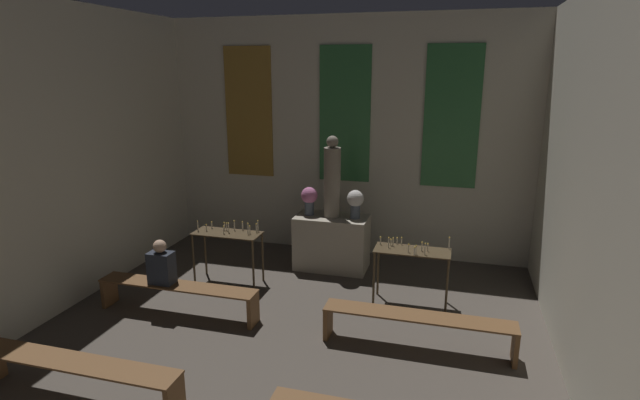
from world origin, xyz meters
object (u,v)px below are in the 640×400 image
Objects in this scene: pew_back_left at (178,292)px; person_seated at (161,265)px; flower_vase_left at (309,198)px; candle_rack_right at (412,258)px; statue at (332,180)px; flower_vase_right at (355,201)px; pew_third_left at (77,371)px; altar at (332,242)px; candle_rack_left at (228,240)px; pew_back_right at (418,323)px.

pew_back_left is 0.47m from person_seated.
flower_vase_left is 2.31m from candle_rack_right.
statue is 2.83× the size of flower_vase_right.
flower_vase_left is 0.21× the size of pew_back_left.
statue is 0.56m from flower_vase_right.
pew_third_left is (-3.29, -3.34, -0.40)m from candle_rack_right.
altar is 2.54× the size of flower_vase_right.
altar is 0.91m from flower_vase_right.
altar is 0.53× the size of pew_third_left.
pew_third_left is (-1.33, -4.43, -0.94)m from flower_vase_left.
flower_vase_left reaches higher than candle_rack_left.
candle_rack_left is (-1.11, -1.09, -0.53)m from flower_vase_left.
candle_rack_left reaches higher than candle_rack_right.
pew_back_left is 3.50m from pew_back_right.
flower_vase_left is at bearing 150.85° from candle_rack_right.
pew_back_right is 3.76m from person_seated.
flower_vase_left is at bearing 132.58° from pew_back_right.
pew_back_right is (1.33, -2.36, -0.94)m from flower_vase_right.
flower_vase_left is at bearing 180.00° from altar.
candle_rack_right is at bearing 99.56° from pew_back_right.
flower_vase_left is 0.45× the size of candle_rack_right.
candle_rack_left is (-1.96, -1.09, -0.53)m from flower_vase_right.
flower_vase_left reaches higher than pew_back_right.
person_seated is (-1.99, -2.36, -0.89)m from statue.
pew_third_left is at bearing -149.47° from pew_back_right.
candle_rack_right is 3.55m from pew_back_left.
flower_vase_left is at bearing 44.43° from candle_rack_left.
person_seated is at bearing -123.49° from flower_vase_left.
candle_rack_right is (3.07, -0.00, -0.00)m from candle_rack_left.
candle_rack_left reaches higher than altar.
person_seated reaches higher than pew_back_left.
altar is at bearing -0.00° from flower_vase_left.
flower_vase_right is (0.85, 0.00, 0.00)m from flower_vase_left.
pew_back_left is (-3.29, -1.27, -0.40)m from candle_rack_right.
candle_rack_left is 0.47× the size of pew_third_left.
altar is 0.53× the size of pew_back_left.
pew_back_left and pew_back_right have the same top height.
flower_vase_left is at bearing 56.51° from person_seated.
pew_back_right is (2.17, -2.36, -0.94)m from flower_vase_left.
pew_back_left is (-1.33, -2.36, -0.94)m from flower_vase_left.
pew_back_right is at bearing -47.42° from flower_vase_left.
candle_rack_left is 1.00× the size of candle_rack_right.
flower_vase_left is 2.87m from pew_back_left.
statue is at bearing 68.44° from pew_third_left.
flower_vase_right is 0.76× the size of person_seated.
candle_rack_right is 0.47× the size of pew_back_left.
flower_vase_left is at bearing 60.70° from pew_back_left.
altar is 0.90× the size of statue.
candle_rack_left is 1.35m from pew_back_left.
flower_vase_left reaches higher than altar.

